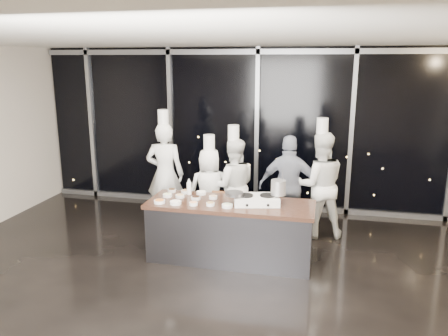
% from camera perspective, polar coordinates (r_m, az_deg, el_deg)
% --- Properties ---
extents(ground, '(9.00, 9.00, 0.00)m').
position_cam_1_polar(ground, '(6.01, -1.05, -15.38)').
color(ground, black).
rests_on(ground, ground).
extents(room_shell, '(9.02, 7.02, 3.21)m').
position_cam_1_polar(room_shell, '(5.25, 0.72, 6.31)').
color(room_shell, beige).
rests_on(room_shell, ground).
extents(window_wall, '(8.90, 0.11, 3.20)m').
position_cam_1_polar(window_wall, '(8.72, 4.36, 4.99)').
color(window_wall, black).
rests_on(window_wall, ground).
extents(demo_counter, '(2.46, 0.86, 0.90)m').
position_cam_1_polar(demo_counter, '(6.61, 0.83, -8.21)').
color(demo_counter, '#333337').
rests_on(demo_counter, ground).
extents(stove, '(0.72, 0.53, 0.14)m').
position_cam_1_polar(stove, '(6.39, 4.26, -4.15)').
color(stove, silver).
rests_on(stove, demo_counter).
extents(frying_pan, '(0.49, 0.32, 0.04)m').
position_cam_1_polar(frying_pan, '(6.32, 1.25, -3.36)').
color(frying_pan, slate).
rests_on(frying_pan, stove).
extents(stock_pot, '(0.26, 0.26, 0.22)m').
position_cam_1_polar(stock_pot, '(6.37, 7.12, -2.54)').
color(stock_pot, '#AFAFB2').
rests_on(stock_pot, stove).
extents(prep_bowls, '(1.17, 0.72, 0.05)m').
position_cam_1_polar(prep_bowls, '(6.59, -4.62, -3.94)').
color(prep_bowls, white).
rests_on(prep_bowls, demo_counter).
extents(squeeze_bottle, '(0.07, 0.07, 0.26)m').
position_cam_1_polar(squeeze_bottle, '(6.82, -4.58, -2.48)').
color(squeeze_bottle, white).
rests_on(squeeze_bottle, demo_counter).
extents(chef_far_left, '(0.73, 0.52, 2.11)m').
position_cam_1_polar(chef_far_left, '(7.95, -7.71, -0.70)').
color(chef_far_left, silver).
rests_on(chef_far_left, ground).
extents(chef_left, '(0.86, 0.72, 1.73)m').
position_cam_1_polar(chef_left, '(7.53, -1.90, -2.89)').
color(chef_left, silver).
rests_on(chef_left, ground).
extents(chef_center, '(0.94, 0.82, 1.89)m').
position_cam_1_polar(chef_center, '(7.55, 1.22, -2.26)').
color(chef_center, silver).
rests_on(chef_center, ground).
extents(guest, '(1.03, 0.44, 1.75)m').
position_cam_1_polar(guest, '(7.42, 8.52, -2.42)').
color(guest, '#16223E').
rests_on(guest, ground).
extents(chef_right, '(1.01, 0.87, 2.03)m').
position_cam_1_polar(chef_right, '(7.51, 12.33, -2.10)').
color(chef_right, silver).
rests_on(chef_right, ground).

